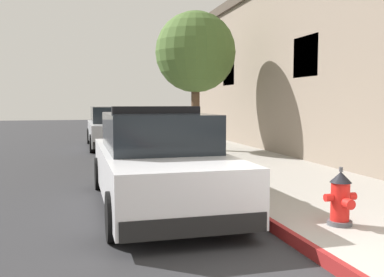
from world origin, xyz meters
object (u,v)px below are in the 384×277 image
(fire_hydrant, at_px, (341,199))
(street_tree, at_px, (195,53))
(police_cruiser, at_px, (157,162))
(parked_car_silver_ahead, at_px, (114,128))

(fire_hydrant, distance_m, street_tree, 9.57)
(police_cruiser, bearing_deg, parked_car_silver_ahead, 89.53)
(police_cruiser, xyz_separation_m, fire_hydrant, (1.98, -2.30, -0.24))
(police_cruiser, distance_m, street_tree, 7.73)
(fire_hydrant, bearing_deg, street_tree, 86.55)
(parked_car_silver_ahead, bearing_deg, fire_hydrant, -81.07)
(police_cruiser, height_order, street_tree, street_tree)
(street_tree, bearing_deg, fire_hydrant, -93.45)
(street_tree, bearing_deg, police_cruiser, -110.39)
(police_cruiser, height_order, fire_hydrant, police_cruiser)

